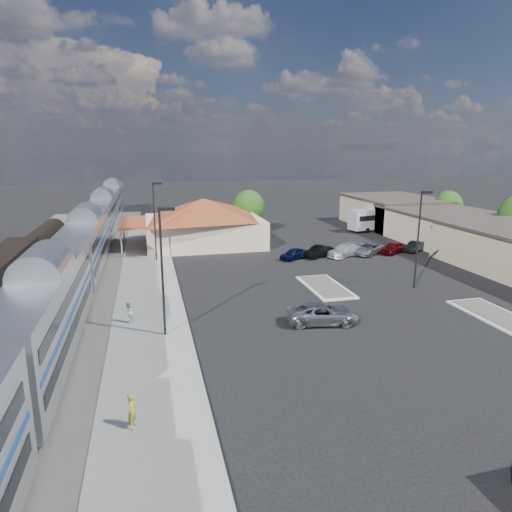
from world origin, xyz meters
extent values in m
plane|color=black|center=(0.00, 0.00, 0.00)|extent=(280.00, 280.00, 0.00)
cube|color=#4C4944|center=(-21.00, 8.00, 0.06)|extent=(16.00, 100.00, 0.12)
cube|color=gray|center=(-12.00, 6.00, 0.09)|extent=(5.50, 92.00, 0.18)
cube|color=silver|center=(-18.00, -7.62, 3.05)|extent=(3.00, 20.00, 5.00)
cube|color=black|center=(-18.00, -7.62, 0.30)|extent=(2.20, 16.00, 0.60)
cube|color=silver|center=(-18.00, 13.38, 3.05)|extent=(3.00, 20.00, 5.00)
cube|color=black|center=(-18.00, 13.38, 0.30)|extent=(2.20, 16.00, 0.60)
cube|color=silver|center=(-18.00, 34.38, 3.05)|extent=(3.00, 20.00, 5.00)
cube|color=black|center=(-18.00, 34.38, 0.30)|extent=(2.20, 16.00, 0.60)
cube|color=silver|center=(-18.00, 55.38, 3.05)|extent=(3.00, 20.00, 5.00)
cube|color=black|center=(-18.00, 55.38, 0.30)|extent=(2.20, 16.00, 0.60)
cube|color=black|center=(-24.00, 6.22, 2.20)|extent=(2.80, 14.00, 3.60)
cube|color=black|center=(-24.00, 6.22, 0.30)|extent=(2.20, 12.00, 0.60)
cylinder|color=black|center=(-24.00, 22.22, 2.10)|extent=(2.80, 14.00, 2.80)
cube|color=black|center=(-24.00, 22.22, 0.30)|extent=(2.20, 12.00, 0.60)
cube|color=#CBB594|center=(-4.50, 24.00, 1.80)|extent=(15.00, 12.00, 3.60)
pyramid|color=brown|center=(-4.50, 24.00, 4.90)|extent=(15.30, 12.24, 2.60)
cube|color=brown|center=(-13.60, 24.00, 3.30)|extent=(3.20, 9.60, 0.25)
cube|color=#C6B28C|center=(28.00, 18.00, 2.00)|extent=(12.00, 18.00, 4.00)
cube|color=#3F3833|center=(28.00, 18.00, 4.15)|extent=(12.40, 18.40, 0.30)
cube|color=#C6B28C|center=(28.00, 32.00, 2.25)|extent=(12.00, 16.00, 4.50)
cube|color=#3F3833|center=(28.00, 32.00, 4.65)|extent=(12.40, 16.40, 0.30)
cube|color=silver|center=(4.00, 2.00, 0.07)|extent=(3.30, 7.50, 0.15)
cube|color=#4C4944|center=(4.00, 2.00, 0.16)|extent=(2.70, 6.90, 0.10)
cube|color=silver|center=(14.00, -8.00, 0.07)|extent=(3.30, 7.50, 0.15)
cube|color=#4C4944|center=(14.00, -8.00, 0.16)|extent=(2.70, 6.90, 0.10)
cylinder|color=black|center=(-11.00, -6.00, 4.50)|extent=(0.16, 0.16, 9.00)
cube|color=black|center=(-10.50, -6.00, 8.85)|extent=(1.00, 0.25, 0.22)
cylinder|color=black|center=(-11.00, 16.00, 4.50)|extent=(0.16, 0.16, 9.00)
cube|color=black|center=(-10.50, 16.00, 8.85)|extent=(1.00, 0.25, 0.22)
cylinder|color=black|center=(12.00, 0.00, 4.50)|extent=(0.16, 0.16, 9.00)
cube|color=black|center=(12.50, 0.00, 8.85)|extent=(1.00, 0.25, 0.22)
cylinder|color=#382314|center=(34.00, 26.00, 1.28)|extent=(0.30, 0.30, 2.55)
ellipsoid|color=#1E4D16|center=(34.00, 26.00, 3.77)|extent=(4.41, 4.41, 4.87)
cylinder|color=#382314|center=(3.00, 30.00, 1.36)|extent=(0.30, 0.30, 2.73)
ellipsoid|color=#1E4D16|center=(3.00, 30.00, 4.03)|extent=(4.71, 4.71, 5.21)
imported|color=#A0A3A7|center=(0.49, -6.20, 0.74)|extent=(5.63, 3.26, 1.48)
cube|color=silver|center=(23.65, 28.34, 1.90)|extent=(10.86, 4.55, 3.01)
cube|color=black|center=(23.65, 28.34, 2.26)|extent=(10.04, 4.40, 0.80)
cylinder|color=black|center=(27.50, 28.13, 0.40)|extent=(0.83, 0.43, 0.80)
cylinder|color=black|center=(27.05, 30.15, 0.40)|extent=(0.83, 0.43, 0.80)
cylinder|color=black|center=(20.77, 26.63, 0.40)|extent=(0.83, 0.43, 0.80)
cylinder|color=black|center=(20.32, 28.65, 0.40)|extent=(0.83, 0.43, 0.80)
imported|color=gold|center=(-12.92, -16.55, 1.04)|extent=(0.59, 0.73, 1.73)
imported|color=white|center=(-13.49, -3.21, 0.99)|extent=(0.83, 0.94, 1.62)
imported|color=#0B133A|center=(4.60, 13.27, 0.64)|extent=(4.02, 3.19, 1.28)
imported|color=black|center=(7.80, 13.57, 0.69)|extent=(4.37, 3.40, 1.39)
imported|color=white|center=(11.00, 13.27, 0.74)|extent=(5.43, 4.29, 1.47)
imported|color=gray|center=(14.20, 13.57, 0.68)|extent=(5.27, 4.73, 1.36)
imported|color=#650B0E|center=(17.40, 13.27, 0.70)|extent=(4.37, 3.64, 1.41)
imported|color=black|center=(20.60, 13.57, 0.64)|extent=(3.96, 3.28, 1.27)
camera|label=1|loc=(-11.77, -35.96, 12.77)|focal=32.00mm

